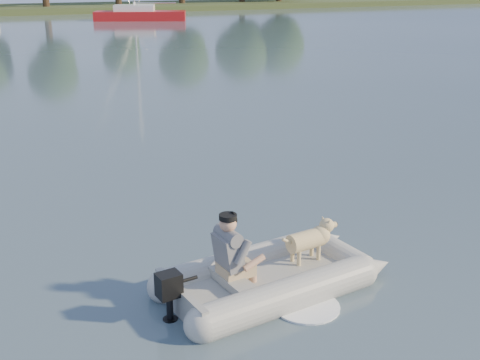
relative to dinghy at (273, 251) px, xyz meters
name	(u,v)px	position (x,y,z in m)	size (l,w,h in m)	color
water	(262,269)	(0.08, 0.52, -0.55)	(160.00, 160.00, 0.00)	slate
shore_bank	(8,10)	(0.08, 62.52, -0.30)	(160.00, 12.00, 0.70)	#47512D
dinghy	(273,251)	(0.00, 0.00, 0.00)	(4.38, 3.03, 1.30)	#9A9A95
man	(229,249)	(-0.65, -0.05, 0.18)	(0.68, 0.58, 1.01)	slate
dog	(306,244)	(0.59, 0.14, -0.07)	(0.87, 0.31, 0.58)	tan
outboard_motor	(169,299)	(-1.54, -0.24, -0.26)	(0.39, 0.27, 0.74)	black
sailboat	(139,15)	(10.03, 46.71, -0.08)	(8.14, 4.89, 10.74)	#AF1416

